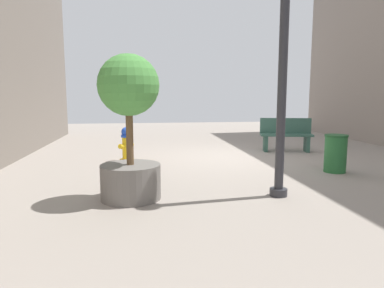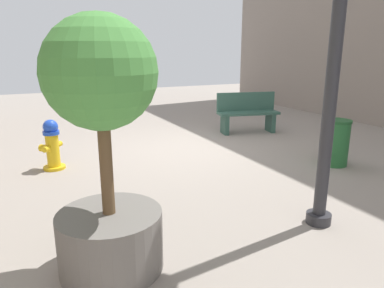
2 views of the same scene
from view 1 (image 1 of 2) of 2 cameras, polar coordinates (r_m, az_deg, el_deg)
The scene contains 6 objects.
ground_plane at distance 9.19m, azimuth 6.07°, elevation -2.13°, with size 23.40×23.40×0.00m, color gray.
fire_hydrant at distance 8.67m, azimuth -10.69°, elevation -0.03°, with size 0.39×0.39×0.84m.
bench_near at distance 10.38m, azimuth 15.10°, elevation 1.51°, with size 1.52×0.76×0.95m.
planter_tree at distance 5.39m, azimuth -10.21°, elevation 3.60°, with size 0.93×0.93×2.22m.
street_lamp at distance 5.70m, azimuth 14.83°, elevation 17.53°, with size 0.36×0.36×4.18m.
trash_bin at distance 7.89m, azimuth 22.40°, elevation -1.43°, with size 0.47×0.47×0.79m.
Camera 1 is at (2.23, 8.77, 1.61)m, focal length 32.63 mm.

